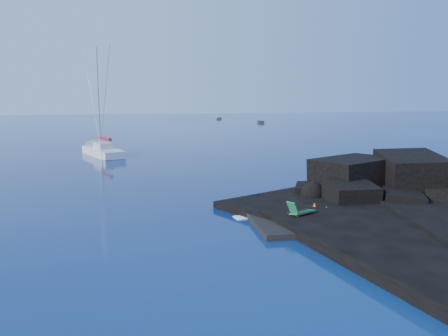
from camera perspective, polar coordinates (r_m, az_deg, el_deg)
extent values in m
plane|color=#030735|center=(24.83, 3.93, -8.17)|extent=(400.00, 400.00, 0.00)
cube|color=black|center=(27.06, 12.63, -6.92)|extent=(9.08, 6.86, 0.70)
cube|color=silver|center=(27.83, 12.70, -5.68)|extent=(2.03, 1.68, 0.05)
cone|color=#FF490D|center=(28.13, 11.74, -4.96)|extent=(0.44, 0.44, 0.55)
cube|color=#252429|center=(162.47, -0.64, 6.40)|extent=(2.91, 4.64, 0.59)
cube|color=black|center=(136.82, 4.82, 5.89)|extent=(2.64, 5.20, 0.66)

